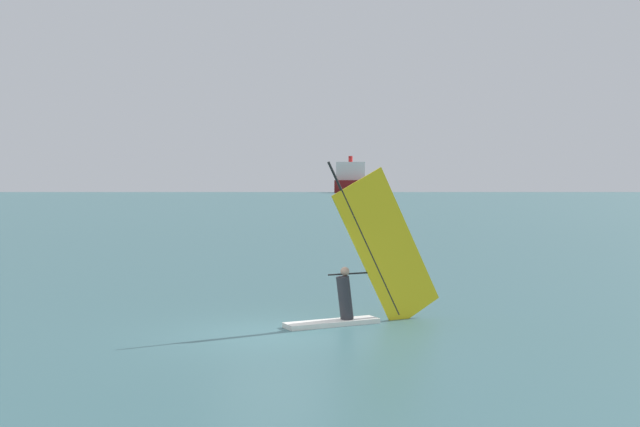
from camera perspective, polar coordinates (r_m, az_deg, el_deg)
The scene contains 3 objects.
ground_plane at distance 17.05m, azimuth -3.63°, elevation -9.23°, with size 4000.00×4000.00×0.00m, color #386066.
windsurfer at distance 18.30m, azimuth 3.35°, elevation -4.95°, with size 3.57×2.88×4.19m.
cargo_ship at distance 783.29m, azimuth 2.41°, elevation 2.32°, with size 54.42×159.75×36.15m.
Camera 1 is at (4.50, -16.12, 3.27)m, focal length 41.59 mm.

